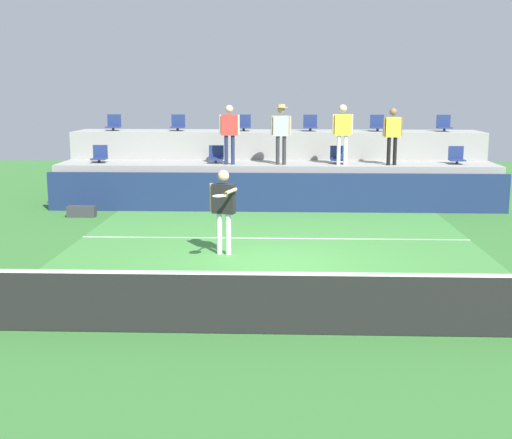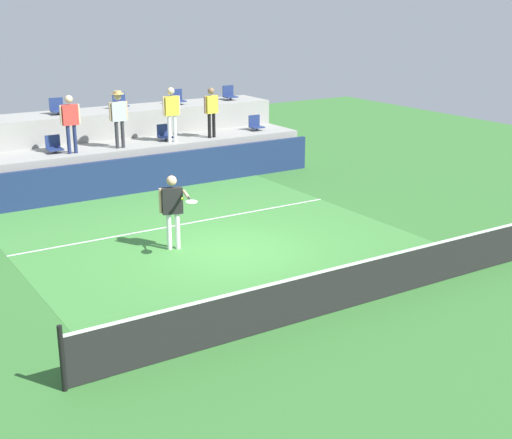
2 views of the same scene
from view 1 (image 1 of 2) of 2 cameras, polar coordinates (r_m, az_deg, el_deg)
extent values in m
plane|color=#336B2D|center=(13.66, 1.41, -3.73)|extent=(40.00, 40.00, 0.00)
cube|color=#3D7F38|center=(14.63, 1.46, -2.74)|extent=(9.00, 10.00, 0.01)
cube|color=white|center=(15.99, 1.53, -1.57)|extent=(9.00, 0.06, 0.00)
cube|color=black|center=(9.68, 1.09, -6.99)|extent=(10.40, 0.01, 0.87)
cube|color=white|center=(9.56, 1.10, -4.50)|extent=(10.40, 0.02, 0.05)
cube|color=navy|center=(19.44, 1.66, 2.25)|extent=(13.00, 0.16, 1.10)
cube|color=gray|center=(20.71, 1.70, 2.98)|extent=(13.00, 1.80, 1.25)
cube|color=gray|center=(22.45, 1.74, 4.67)|extent=(13.00, 1.80, 2.10)
cylinder|color=#2D2D33|center=(21.20, -12.85, 4.73)|extent=(0.08, 0.08, 0.10)
cube|color=navy|center=(21.20, -12.86, 4.92)|extent=(0.44, 0.40, 0.04)
cube|color=navy|center=(21.35, -12.76, 5.53)|extent=(0.44, 0.04, 0.38)
cylinder|color=#2D2D33|center=(20.58, -3.34, 4.81)|extent=(0.08, 0.08, 0.10)
cube|color=navy|center=(20.57, -3.34, 5.00)|extent=(0.44, 0.40, 0.04)
cube|color=navy|center=(20.73, -3.30, 5.63)|extent=(0.44, 0.04, 0.38)
cylinder|color=#2D2D33|center=(20.55, 6.79, 4.74)|extent=(0.08, 0.08, 0.10)
cube|color=navy|center=(20.54, 6.79, 4.94)|extent=(0.44, 0.40, 0.04)
cube|color=navy|center=(20.70, 6.77, 5.56)|extent=(0.44, 0.04, 0.38)
cylinder|color=#2D2D33|center=(21.12, 16.29, 4.55)|extent=(0.08, 0.08, 0.10)
cube|color=navy|center=(21.11, 16.30, 4.74)|extent=(0.44, 0.40, 0.04)
cube|color=navy|center=(21.27, 16.22, 5.35)|extent=(0.44, 0.04, 0.38)
cylinder|color=#2D2D33|center=(22.87, -11.73, 7.33)|extent=(0.08, 0.08, 0.10)
cube|color=navy|center=(22.87, -11.74, 7.50)|extent=(0.44, 0.40, 0.04)
cube|color=navy|center=(23.03, -11.65, 8.05)|extent=(0.44, 0.04, 0.38)
cylinder|color=#2D2D33|center=(22.47, -6.51, 7.42)|extent=(0.08, 0.08, 0.10)
cube|color=navy|center=(22.46, -6.51, 7.60)|extent=(0.44, 0.40, 0.04)
cube|color=navy|center=(22.63, -6.45, 8.16)|extent=(0.44, 0.04, 0.38)
cylinder|color=#2D2D33|center=(22.25, -1.03, 7.46)|extent=(0.08, 0.08, 0.10)
cube|color=navy|center=(22.24, -1.03, 7.64)|extent=(0.44, 0.40, 0.04)
cube|color=navy|center=(22.41, -1.00, 8.20)|extent=(0.44, 0.04, 0.38)
cylinder|color=#2D2D33|center=(22.23, 4.51, 7.42)|extent=(0.08, 0.08, 0.10)
cube|color=navy|center=(22.23, 4.52, 7.61)|extent=(0.44, 0.40, 0.04)
cube|color=navy|center=(22.40, 4.51, 8.17)|extent=(0.44, 0.04, 0.38)
cylinder|color=#2D2D33|center=(22.42, 10.02, 7.32)|extent=(0.08, 0.08, 0.10)
cube|color=navy|center=(22.41, 10.03, 7.50)|extent=(0.44, 0.40, 0.04)
cube|color=navy|center=(22.58, 9.99, 8.06)|extent=(0.44, 0.04, 0.38)
cylinder|color=#2D2D33|center=(22.80, 15.32, 7.16)|extent=(0.08, 0.08, 0.10)
cube|color=navy|center=(22.79, 15.33, 7.34)|extent=(0.44, 0.40, 0.04)
cube|color=navy|center=(22.96, 15.25, 7.89)|extent=(0.44, 0.04, 0.38)
cylinder|color=white|center=(14.44, -3.05, -1.17)|extent=(0.14, 0.14, 0.87)
cylinder|color=white|center=(14.37, -2.31, -1.23)|extent=(0.14, 0.14, 0.87)
cube|color=black|center=(14.27, -2.70, 1.73)|extent=(0.50, 0.30, 0.62)
sphere|color=tan|center=(14.20, -2.72, 3.62)|extent=(0.29, 0.29, 0.24)
cylinder|color=tan|center=(14.36, -3.71, 1.85)|extent=(0.09, 0.09, 0.58)
cylinder|color=tan|center=(13.88, -2.08, 2.36)|extent=(0.22, 0.55, 0.07)
cylinder|color=black|center=(13.54, -2.63, 2.14)|extent=(0.11, 0.26, 0.04)
ellipsoid|color=silver|center=(13.28, -3.07, 1.97)|extent=(0.34, 0.38, 0.03)
cylinder|color=navy|center=(20.22, -2.48, 5.77)|extent=(0.11, 0.11, 0.85)
cylinder|color=navy|center=(20.20, -1.93, 5.77)|extent=(0.11, 0.11, 0.85)
cube|color=red|center=(20.16, -2.22, 7.82)|extent=(0.46, 0.20, 0.60)
sphere|color=beige|center=(20.14, -2.23, 9.12)|extent=(0.24, 0.24, 0.23)
cylinder|color=beige|center=(20.19, -2.97, 7.87)|extent=(0.07, 0.07, 0.56)
cylinder|color=beige|center=(20.13, -1.47, 7.87)|extent=(0.07, 0.07, 0.56)
cylinder|color=#2D2D33|center=(20.16, 1.80, 5.74)|extent=(0.11, 0.11, 0.83)
cylinder|color=#2D2D33|center=(20.15, 2.35, 5.73)|extent=(0.11, 0.11, 0.83)
cube|color=#B2B2B7|center=(20.10, 2.09, 7.75)|extent=(0.46, 0.20, 0.59)
sphere|color=tan|center=(20.08, 2.10, 9.04)|extent=(0.23, 0.23, 0.22)
cylinder|color=tan|center=(20.11, 1.34, 7.81)|extent=(0.07, 0.07, 0.55)
cylinder|color=tan|center=(20.09, 2.84, 7.79)|extent=(0.07, 0.07, 0.55)
cylinder|color=tan|center=(20.08, 2.10, 9.26)|extent=(0.42, 0.42, 0.01)
cylinder|color=tan|center=(20.08, 2.10, 9.39)|extent=(0.25, 0.25, 0.09)
cylinder|color=white|center=(20.22, 6.85, 5.72)|extent=(0.11, 0.11, 0.85)
cylinder|color=white|center=(20.23, 7.41, 5.71)|extent=(0.11, 0.11, 0.85)
cube|color=yellow|center=(20.18, 7.18, 7.78)|extent=(0.46, 0.18, 0.61)
sphere|color=beige|center=(20.16, 7.21, 9.10)|extent=(0.23, 0.23, 0.23)
cylinder|color=beige|center=(20.15, 6.42, 7.84)|extent=(0.07, 0.07, 0.57)
cylinder|color=beige|center=(20.20, 7.94, 7.82)|extent=(0.07, 0.07, 0.57)
cylinder|color=black|center=(20.37, 10.93, 5.57)|extent=(0.13, 0.13, 0.81)
cylinder|color=black|center=(20.43, 11.42, 5.57)|extent=(0.13, 0.13, 0.81)
cube|color=yellow|center=(20.35, 11.24, 7.50)|extent=(0.46, 0.25, 0.57)
sphere|color=#846047|center=(20.34, 11.29, 8.73)|extent=(0.25, 0.25, 0.22)
cylinder|color=#846047|center=(20.28, 10.56, 7.56)|extent=(0.08, 0.08, 0.54)
cylinder|color=#846047|center=(20.43, 11.93, 7.53)|extent=(0.08, 0.08, 0.54)
sphere|color=#CCE033|center=(13.87, -2.50, 1.98)|extent=(0.07, 0.07, 0.07)
cube|color=#333338|center=(19.28, -14.23, 0.65)|extent=(0.76, 0.28, 0.30)
camera|label=2|loc=(8.23, -91.95, 15.42)|focal=49.36mm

